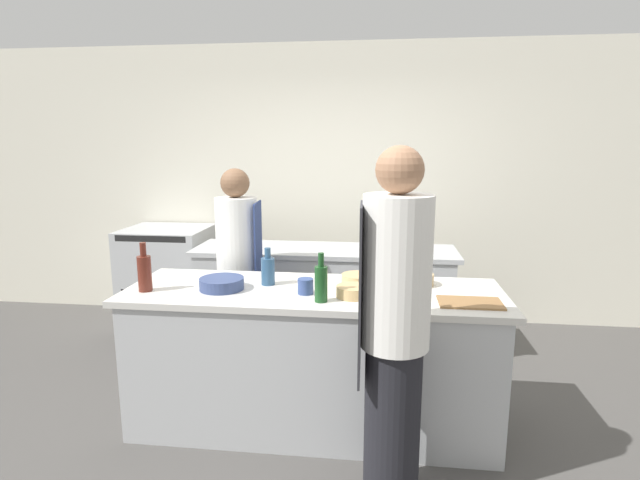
{
  "coord_description": "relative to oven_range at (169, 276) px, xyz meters",
  "views": [
    {
      "loc": [
        0.41,
        -3.0,
        1.83
      ],
      "look_at": [
        0.0,
        0.35,
        1.17
      ],
      "focal_mm": 28.0,
      "sensor_mm": 36.0,
      "label": 1
    }
  ],
  "objects": [
    {
      "name": "bowl_prep_small",
      "position": [
        2.39,
        -1.52,
        0.46
      ],
      "size": [
        0.2,
        0.2,
        0.07
      ],
      "color": "tan",
      "rests_on": "prep_counter"
    },
    {
      "name": "oven_range",
      "position": [
        0.0,
        0.0,
        0.0
      ],
      "size": [
        0.82,
        0.73,
        0.98
      ],
      "color": "#B7BABC",
      "rests_on": "ground_plane"
    },
    {
      "name": "chef_at_stove",
      "position": [
        1.04,
        -1.03,
        0.34
      ],
      "size": [
        0.34,
        0.33,
        1.64
      ],
      "rotation": [
        0.0,
        0.0,
        -1.5
      ],
      "color": "black",
      "rests_on": "ground_plane"
    },
    {
      "name": "prep_counter",
      "position": [
        1.73,
        -1.71,
        -0.03
      ],
      "size": [
        2.37,
        0.79,
        0.92
      ],
      "color": "#B7BABC",
      "rests_on": "ground_plane"
    },
    {
      "name": "bottle_vinegar",
      "position": [
        2.24,
        -1.72,
        0.52
      ],
      "size": [
        0.06,
        0.06,
        0.24
      ],
      "color": "black",
      "rests_on": "prep_counter"
    },
    {
      "name": "cup",
      "position": [
        1.69,
        -1.81,
        0.47
      ],
      "size": [
        0.1,
        0.1,
        0.1
      ],
      "color": "#33477F",
      "rests_on": "prep_counter"
    },
    {
      "name": "bowl_wooden_salad",
      "position": [
        2.0,
        -1.5,
        0.45
      ],
      "size": [
        0.22,
        0.22,
        0.05
      ],
      "color": "tan",
      "rests_on": "prep_counter"
    },
    {
      "name": "chef_at_prep_near",
      "position": [
        2.22,
        -2.36,
        0.43
      ],
      "size": [
        0.35,
        0.34,
        1.82
      ],
      "rotation": [
        0.0,
        0.0,
        1.6
      ],
      "color": "black",
      "rests_on": "ground_plane"
    },
    {
      "name": "bowl_mixing_large",
      "position": [
        1.98,
        -1.84,
        0.46
      ],
      "size": [
        0.2,
        0.2,
        0.07
      ],
      "color": "tan",
      "rests_on": "prep_counter"
    },
    {
      "name": "pass_counter",
      "position": [
        1.66,
        -0.47,
        -0.03
      ],
      "size": [
        2.29,
        0.62,
        0.92
      ],
      "color": "#B7BABC",
      "rests_on": "ground_plane"
    },
    {
      "name": "bottle_olive_oil",
      "position": [
        0.69,
        -1.87,
        0.55
      ],
      "size": [
        0.08,
        0.08,
        0.31
      ],
      "color": "#5B2319",
      "rests_on": "prep_counter"
    },
    {
      "name": "bottle_wine",
      "position": [
        1.42,
        -1.64,
        0.52
      ],
      "size": [
        0.09,
        0.09,
        0.24
      ],
      "color": "#2D5175",
      "rests_on": "prep_counter"
    },
    {
      "name": "wall_back",
      "position": [
        1.73,
        0.42,
        0.91
      ],
      "size": [
        8.0,
        0.06,
        2.8
      ],
      "color": "silver",
      "rests_on": "ground_plane"
    },
    {
      "name": "bowl_ceramic_blue",
      "position": [
        1.15,
        -1.78,
        0.46
      ],
      "size": [
        0.28,
        0.28,
        0.07
      ],
      "color": "navy",
      "rests_on": "prep_counter"
    },
    {
      "name": "cutting_board",
      "position": [
        2.66,
        -1.88,
        0.43
      ],
      "size": [
        0.36,
        0.22,
        0.01
      ],
      "color": "olive",
      "rests_on": "prep_counter"
    },
    {
      "name": "stockpot",
      "position": [
        2.25,
        -0.51,
        0.51
      ],
      "size": [
        0.22,
        0.22,
        0.18
      ],
      "color": "#B7BABC",
      "rests_on": "pass_counter"
    },
    {
      "name": "bottle_cooking_oil",
      "position": [
        1.8,
        -1.95,
        0.54
      ],
      "size": [
        0.08,
        0.08,
        0.29
      ],
      "color": "#19471E",
      "rests_on": "prep_counter"
    },
    {
      "name": "ground_plane",
      "position": [
        1.73,
        -1.71,
        -0.49
      ],
      "size": [
        16.0,
        16.0,
        0.0
      ],
      "primitive_type": "plane",
      "color": "#4C4947"
    }
  ]
}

